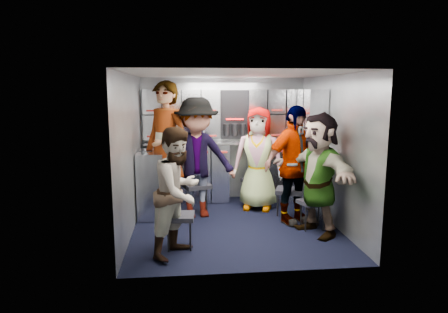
{
  "coord_description": "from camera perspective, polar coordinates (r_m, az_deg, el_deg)",
  "views": [
    {
      "loc": [
        -0.69,
        -5.38,
        1.89
      ],
      "look_at": [
        -0.11,
        0.35,
        0.93
      ],
      "focal_mm": 32.0,
      "sensor_mm": 36.0,
      "label": 1
    }
  ],
  "objects": [
    {
      "name": "ceiling",
      "position": [
        5.43,
        1.57,
        11.68
      ],
      "size": [
        2.8,
        3.0,
        0.02
      ],
      "primitive_type": "cube",
      "color": "silver",
      "rests_on": "wall_back"
    },
    {
      "name": "jump_seat_near_left",
      "position": [
        4.87,
        -6.43,
        -8.76
      ],
      "size": [
        0.38,
        0.36,
        0.42
      ],
      "rotation": [
        0.0,
        0.0,
        -0.08
      ],
      "color": "black",
      "rests_on": "ground"
    },
    {
      "name": "attendant_arc_a",
      "position": [
        4.6,
        -6.54,
        -5.04
      ],
      "size": [
        0.87,
        0.92,
        1.49
      ],
      "primitive_type": "imported",
      "rotation": [
        0.0,
        0.0,
        0.97
      ],
      "color": "black",
      "rests_on": "ground"
    },
    {
      "name": "floor",
      "position": [
        5.75,
        1.47,
        -9.75
      ],
      "size": [
        3.0,
        3.0,
        0.0
      ],
      "primitive_type": "plane",
      "color": "black",
      "rests_on": "ground"
    },
    {
      "name": "attendant_arc_d",
      "position": [
        5.72,
        9.9,
        -1.22
      ],
      "size": [
        1.07,
        0.79,
        1.69
      ],
      "primitive_type": "imported",
      "rotation": [
        0.0,
        0.0,
        0.44
      ],
      "color": "black",
      "rests_on": "ground"
    },
    {
      "name": "right_cabinet",
      "position": [
        6.44,
        11.92,
        -3.2
      ],
      "size": [
        0.28,
        1.2,
        1.0
      ],
      "primitive_type": "cube",
      "color": "#A0A5B1",
      "rests_on": "ground"
    },
    {
      "name": "cup_right",
      "position": [
        6.81,
        6.18,
        2.58
      ],
      "size": [
        0.08,
        0.08,
        0.1
      ],
      "primitive_type": "cylinder",
      "color": "beige",
      "rests_on": "counter"
    },
    {
      "name": "attendant_arc_c",
      "position": [
        6.36,
        4.9,
        -0.31
      ],
      "size": [
        0.92,
        0.75,
        1.63
      ],
      "primitive_type": "imported",
      "rotation": [
        0.0,
        0.0,
        -0.33
      ],
      "color": "black",
      "rests_on": "ground"
    },
    {
      "name": "cart_bank_left",
      "position": [
        6.12,
        -10.33,
        -3.86
      ],
      "size": [
        0.38,
        0.76,
        0.99
      ],
      "primitive_type": "cube",
      "color": "#A0A5B1",
      "rests_on": "ground"
    },
    {
      "name": "attendant_arc_e",
      "position": [
        5.36,
        13.34,
        -2.45
      ],
      "size": [
        1.0,
        1.57,
        1.62
      ],
      "primitive_type": "imported",
      "rotation": [
        0.0,
        0.0,
        -1.19
      ],
      "color": "black",
      "rests_on": "ground"
    },
    {
      "name": "jump_seat_mid_right",
      "position": [
        5.99,
        9.32,
        -5.05
      ],
      "size": [
        0.49,
        0.47,
        0.45
      ],
      "rotation": [
        0.0,
        0.0,
        -0.35
      ],
      "color": "black",
      "rests_on": "ground"
    },
    {
      "name": "cart_bank_back",
      "position": [
        6.85,
        0.12,
        -2.28
      ],
      "size": [
        2.68,
        0.38,
        0.99
      ],
      "primitive_type": "cube",
      "color": "#A0A5B1",
      "rests_on": "ground"
    },
    {
      "name": "wall_left",
      "position": [
        5.49,
        -13.13,
        0.41
      ],
      "size": [
        0.04,
        3.0,
        2.1
      ],
      "primitive_type": "cube",
      "color": "gray",
      "rests_on": "ground"
    },
    {
      "name": "jump_seat_near_right",
      "position": [
        5.63,
        12.56,
        -6.58
      ],
      "size": [
        0.43,
        0.42,
        0.4
      ],
      "rotation": [
        0.0,
        0.0,
        0.36
      ],
      "color": "black",
      "rests_on": "ground"
    },
    {
      "name": "jump_seat_mid_left",
      "position": [
        6.2,
        -3.93,
        -4.39
      ],
      "size": [
        0.49,
        0.47,
        0.46
      ],
      "rotation": [
        0.0,
        0.0,
        0.33
      ],
      "color": "black",
      "rests_on": "ground"
    },
    {
      "name": "wall_back",
      "position": [
        6.97,
        -0.05,
        2.55
      ],
      "size": [
        2.8,
        0.04,
        2.1
      ],
      "primitive_type": "cube",
      "color": "gray",
      "rests_on": "ground"
    },
    {
      "name": "counter",
      "position": [
        6.76,
        0.13,
        2.04
      ],
      "size": [
        2.68,
        0.42,
        0.03
      ],
      "primitive_type": "cube",
      "color": "#B0B2B7",
      "rests_on": "cart_bank_back"
    },
    {
      "name": "wall_right",
      "position": [
        5.83,
        15.29,
        0.85
      ],
      "size": [
        0.04,
        3.0,
        2.1
      ],
      "primitive_type": "cube",
      "color": "gray",
      "rests_on": "ground"
    },
    {
      "name": "locker_bank_back",
      "position": [
        6.78,
        0.07,
        6.09
      ],
      "size": [
        2.68,
        0.28,
        0.82
      ],
      "primitive_type": "cube",
      "color": "#A0A5B1",
      "rests_on": "wall_back"
    },
    {
      "name": "bottle_mid",
      "position": [
        6.67,
        -2.87,
        3.04
      ],
      "size": [
        0.06,
        0.06,
        0.23
      ],
      "primitive_type": "cylinder",
      "color": "white",
      "rests_on": "counter"
    },
    {
      "name": "jump_seat_center",
      "position": [
        6.61,
        4.56,
        -3.66
      ],
      "size": [
        0.49,
        0.48,
        0.44
      ],
      "rotation": [
        0.0,
        0.0,
        0.42
      ],
      "color": "black",
      "rests_on": "ground"
    },
    {
      "name": "cup_left",
      "position": [
        6.66,
        -5.79,
        2.45
      ],
      "size": [
        0.09,
        0.09,
        0.1
      ],
      "primitive_type": "cylinder",
      "color": "beige",
      "rests_on": "counter"
    },
    {
      "name": "bottle_left",
      "position": [
        6.67,
        -2.89,
        3.24
      ],
      "size": [
        0.06,
        0.06,
        0.28
      ],
      "primitive_type": "cylinder",
      "color": "white",
      "rests_on": "counter"
    },
    {
      "name": "red_latch_strip",
      "position": [
        6.59,
        0.31,
        0.65
      ],
      "size": [
        2.6,
        0.02,
        0.03
      ],
      "primitive_type": "cube",
      "color": "maroon",
      "rests_on": "cart_bank_back"
    },
    {
      "name": "bottle_right",
      "position": [
        6.8,
        5.89,
        3.28
      ],
      "size": [
        0.06,
        0.06,
        0.26
      ],
      "primitive_type": "cylinder",
      "color": "white",
      "rests_on": "counter"
    },
    {
      "name": "locker_bank_right",
      "position": [
        6.4,
        11.95,
        5.68
      ],
      "size": [
        0.28,
        1.0,
        0.82
      ],
      "primitive_type": "cube",
      "color": "#A0A5B1",
      "rests_on": "wall_right"
    },
    {
      "name": "attendant_standing",
      "position": [
        5.99,
        -8.3,
        0.98
      ],
      "size": [
        0.88,
        0.86,
        2.03
      ],
      "primitive_type": "imported",
      "rotation": [
        0.0,
        0.0,
        -0.73
      ],
      "color": "black",
      "rests_on": "ground"
    },
    {
      "name": "attendant_arc_b",
      "position": [
        5.93,
        -3.92,
        -0.22
      ],
      "size": [
        1.24,
        0.82,
        1.79
      ],
      "primitive_type": "imported",
      "rotation": [
        0.0,
        0.0,
        0.14
      ],
      "color": "black",
      "rests_on": "ground"
    },
    {
      "name": "coffee_niche",
      "position": [
        6.86,
        1.53,
        5.96
      ],
      "size": [
        0.46,
        0.16,
        0.84
      ],
      "primitive_type": null,
      "color": "black",
      "rests_on": "wall_back"
    }
  ]
}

